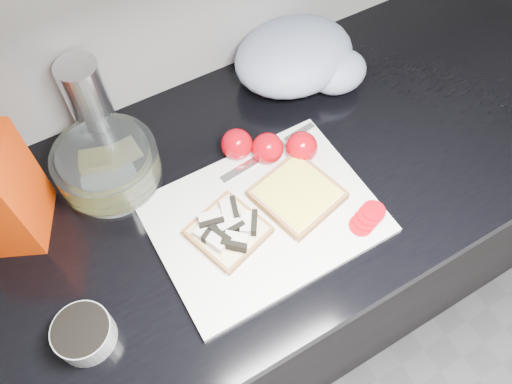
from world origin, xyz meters
TOP-DOWN VIEW (x-y plane):
  - base_cabinet at (0.00, 1.20)m, footprint 3.50×0.60m
  - countertop at (0.00, 1.20)m, footprint 3.50×0.64m
  - cutting_board at (0.11, 1.11)m, footprint 0.40×0.30m
  - bread_left at (0.03, 1.11)m, footprint 0.15×0.15m
  - bread_right at (0.18, 1.11)m, footprint 0.17×0.17m
  - tomato_slices at (0.26, 1.01)m, footprint 0.08×0.06m
  - knife at (0.22, 1.23)m, footprint 0.23×0.04m
  - seed_tub at (-0.25, 1.07)m, footprint 0.09×0.09m
  - tub_lid at (-0.11, 1.31)m, footprint 0.13×0.13m
  - glass_bowl at (-0.10, 1.34)m, footprint 0.19×0.19m
  - steel_canister at (-0.08, 1.45)m, footprint 0.08×0.08m
  - grocery_bag at (0.36, 1.39)m, footprint 0.27×0.24m
  - whole_tomatoes at (0.19, 1.23)m, footprint 0.17×0.13m

SIDE VIEW (x-z plane):
  - base_cabinet at x=0.00m, z-range 0.00..0.86m
  - countertop at x=0.00m, z-range 0.86..0.90m
  - tub_lid at x=-0.11m, z-range 0.90..0.91m
  - cutting_board at x=0.11m, z-range 0.90..0.91m
  - knife at x=0.22m, z-range 0.91..0.92m
  - tomato_slices at x=0.26m, z-range 0.91..0.93m
  - bread_right at x=0.18m, z-range 0.91..0.93m
  - bread_left at x=0.03m, z-range 0.91..0.94m
  - seed_tub at x=-0.25m, z-range 0.90..0.95m
  - whole_tomatoes at x=0.19m, z-range 0.90..0.96m
  - glass_bowl at x=-0.10m, z-range 0.90..0.98m
  - grocery_bag at x=0.36m, z-range 0.90..1.02m
  - steel_canister at x=-0.08m, z-range 0.90..1.09m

